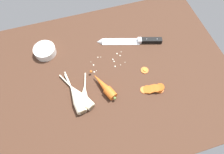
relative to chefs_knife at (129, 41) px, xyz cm
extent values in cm
cube|color=#42281C|center=(-15.18, -17.06, -2.65)|extent=(120.00, 90.00, 4.00)
cube|color=silver|center=(-4.04, 1.19, -0.40)|extent=(20.43, 9.89, 0.50)
cone|color=silver|center=(-14.78, 4.37, -0.40)|extent=(4.00, 4.65, 3.96)
cube|color=silver|center=(5.55, -1.64, 0.45)|extent=(2.75, 3.39, 2.20)
cube|color=black|center=(11.78, -3.48, 0.45)|extent=(11.34, 5.80, 2.20)
sphere|color=silver|center=(9.10, -2.69, 1.55)|extent=(0.50, 0.50, 0.50)
sphere|color=silver|center=(14.47, -4.28, 1.55)|extent=(0.50, 0.50, 0.50)
cylinder|color=#D6601E|center=(-18.47, -27.21, 1.45)|extent=(5.90, 6.46, 4.20)
cone|color=#D6601E|center=(-20.90, -21.41, 1.45)|extent=(8.55, 13.14, 3.99)
sphere|color=#D6601E|center=(-24.22, -13.52, 1.45)|extent=(1.20, 1.20, 1.20)
cylinder|color=#5B7F3D|center=(-17.22, -30.18, 1.45)|extent=(1.49, 1.39, 1.20)
cylinder|color=beige|center=(-32.88, -29.94, 1.35)|extent=(4.95, 5.83, 4.00)
cone|color=beige|center=(-34.31, -22.96, 1.35)|extent=(5.55, 9.70, 3.80)
cylinder|color=beige|center=(-35.77, -15.80, 0.45)|extent=(2.66, 9.81, 0.70)
cylinder|color=#7A6647|center=(-32.36, -32.46, 1.35)|extent=(2.80, 0.85, 2.80)
cylinder|color=beige|center=(-31.17, -28.85, 1.35)|extent=(4.97, 5.24, 4.00)
cone|color=beige|center=(-29.64, -22.97, 1.35)|extent=(5.64, 8.48, 3.80)
cylinder|color=beige|center=(-28.07, -16.95, 0.45)|extent=(2.80, 8.31, 0.70)
cylinder|color=#7A6647|center=(-31.72, -30.96, 1.35)|extent=(2.79, 1.00, 2.80)
cylinder|color=beige|center=(-33.49, -29.74, 1.35)|extent=(4.76, 5.95, 4.00)
cone|color=beige|center=(-34.61, -22.31, 1.35)|extent=(5.19, 10.08, 3.80)
cylinder|color=beige|center=(-35.76, -14.69, 0.45)|extent=(2.25, 10.39, 0.70)
cylinder|color=#7A6647|center=(-33.09, -32.41, 1.35)|extent=(2.81, 0.71, 2.80)
cylinder|color=beige|center=(-29.45, -28.95, 1.35)|extent=(6.12, 6.75, 4.00)
cone|color=beige|center=(-33.04, -22.17, 1.35)|extent=(7.96, 10.46, 3.80)
cylinder|color=beige|center=(-36.73, -15.23, 0.45)|extent=(5.60, 9.71, 0.70)
cylinder|color=#7A6647|center=(-28.15, -31.39, 1.35)|extent=(2.61, 1.58, 2.80)
cylinder|color=#D6601E|center=(-2.45, -29.42, -0.30)|extent=(3.67, 3.67, 0.70)
cylinder|color=#D6601E|center=(-1.11, -29.78, -0.06)|extent=(4.14, 4.07, 2.25)
cylinder|color=#D6601E|center=(-0.16, -30.23, 0.19)|extent=(4.14, 4.07, 1.93)
cylinder|color=#D6601E|center=(0.87, -30.33, 0.43)|extent=(4.09, 4.02, 2.17)
cylinder|color=#D6601E|center=(2.28, -30.49, 0.68)|extent=(4.13, 4.06, 2.04)
cylinder|color=#D6601E|center=(3.18, -31.01, 0.92)|extent=(3.82, 3.74, 2.20)
cylinder|color=#D6601E|center=(4.73, -31.00, 1.17)|extent=(4.09, 4.04, 2.70)
cylinder|color=#D6601E|center=(4.69, -31.34, -0.30)|extent=(3.94, 3.94, 0.70)
cylinder|color=orange|center=(4.69, -31.34, -0.03)|extent=(1.65, 1.65, 0.16)
cylinder|color=#D6601E|center=(1.72, -19.38, -0.30)|extent=(3.78, 3.78, 0.70)
cylinder|color=orange|center=(1.72, -19.38, -0.03)|extent=(1.59, 1.59, 0.16)
cylinder|color=white|center=(-44.01, 5.43, 1.35)|extent=(11.00, 11.00, 4.00)
cylinder|color=#BCBCB8|center=(-44.01, 5.43, 1.83)|extent=(8.80, 8.80, 2.80)
sphere|color=silver|center=(-11.59, -8.50, -0.23)|extent=(0.84, 0.84, 0.84)
sphere|color=silver|center=(-18.65, -5.06, -0.30)|extent=(0.70, 0.70, 0.70)
sphere|color=silver|center=(-21.99, -9.01, -0.24)|extent=(0.83, 0.83, 0.83)
sphere|color=silver|center=(-11.33, -9.91, -0.23)|extent=(0.85, 0.85, 0.85)
sphere|color=silver|center=(-6.11, -12.06, -0.42)|extent=(0.45, 0.45, 0.45)
sphere|color=silver|center=(-22.77, -6.77, -0.45)|extent=(0.41, 0.41, 0.41)
sphere|color=silver|center=(-8.49, -5.74, -0.24)|extent=(0.82, 0.82, 0.82)
sphere|color=silver|center=(-17.21, -5.34, -0.41)|extent=(0.48, 0.48, 0.48)
sphere|color=silver|center=(-7.27, -7.36, -0.28)|extent=(0.74, 0.74, 0.74)
sphere|color=silver|center=(-6.02, -5.27, -0.41)|extent=(0.48, 0.48, 0.48)
sphere|color=silver|center=(-22.60, -13.05, -0.21)|extent=(0.88, 0.88, 0.88)
sphere|color=silver|center=(-11.73, -12.96, -0.23)|extent=(0.84, 0.84, 0.84)
sphere|color=silver|center=(-8.77, -12.84, -0.42)|extent=(0.47, 0.47, 0.47)
sphere|color=silver|center=(-21.36, -12.65, -0.42)|extent=(0.46, 0.46, 0.46)
camera|label=1|loc=(-28.56, -63.39, 85.83)|focal=32.23mm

